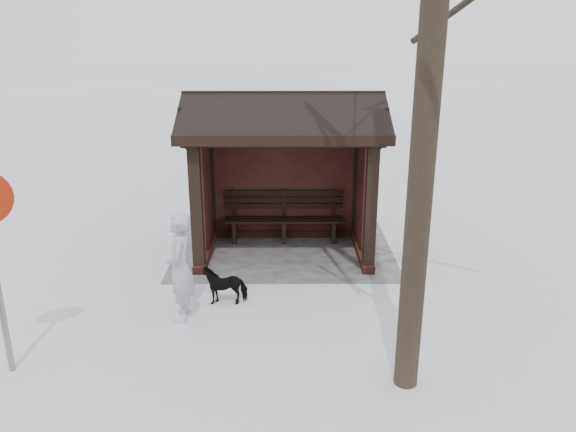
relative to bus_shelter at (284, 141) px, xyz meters
The scene contains 5 objects.
ground 2.17m from the bus_shelter, 90.00° to the left, with size 120.00×120.00×0.00m, color silver.
trampled_patch 2.16m from the bus_shelter, 90.00° to the right, with size 4.20×3.20×0.02m, color gray.
bus_shelter is the anchor object (origin of this frame).
pedestrian 3.38m from the bus_shelter, 60.78° to the left, with size 0.60×0.40×1.65m, color #A7A0BC.
dog 3.01m from the bus_shelter, 66.86° to the left, with size 0.32×0.70×0.59m, color black.
Camera 1 is at (-0.02, 10.08, 4.14)m, focal length 35.00 mm.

